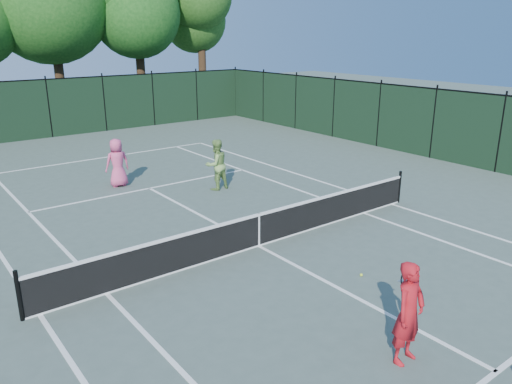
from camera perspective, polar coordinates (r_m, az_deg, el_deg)
ground at (r=13.11m, az=0.31°, el=-6.20°), size 90.00×90.00×0.00m
sideline_doubles_left at (r=11.02m, az=-23.48°, el=-12.74°), size 0.10×23.77×0.01m
sideline_doubles_right at (r=16.81m, az=15.26°, el=-1.35°), size 0.10×23.77×0.01m
sideline_singles_left at (r=11.33m, az=-16.69°, el=-11.07°), size 0.10×23.77×0.01m
sideline_singles_right at (r=15.79m, az=12.21°, el=-2.36°), size 0.10×23.77×0.01m
baseline_far at (r=23.20m, az=-18.02°, el=3.61°), size 10.97×0.10×0.01m
service_line_near at (r=9.58m, az=25.82°, el=-18.00°), size 8.23×0.10×0.01m
service_line_far at (r=18.28m, az=-12.08°, el=0.42°), size 8.23×0.10×0.01m
center_service_line at (r=13.11m, az=0.31°, el=-6.18°), size 0.10×12.80×0.01m
tennis_net at (r=12.93m, az=0.32°, el=-4.26°), size 11.69×0.09×1.06m
fence_far at (r=28.69m, az=-22.57°, el=8.75°), size 24.00×0.05×3.00m
fence_right at (r=21.88m, az=26.15°, el=5.87°), size 0.05×36.00×3.00m
coach at (r=8.84m, az=17.08°, el=-13.07°), size 0.91×0.69×1.81m
player_pink at (r=18.59m, az=-15.57°, el=3.25°), size 0.89×0.61×1.75m
player_green at (r=17.60m, az=-4.56°, el=3.14°), size 0.91×0.73×1.80m
loose_ball_midcourt at (r=11.82m, az=11.94°, el=-9.25°), size 0.07×0.07×0.07m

